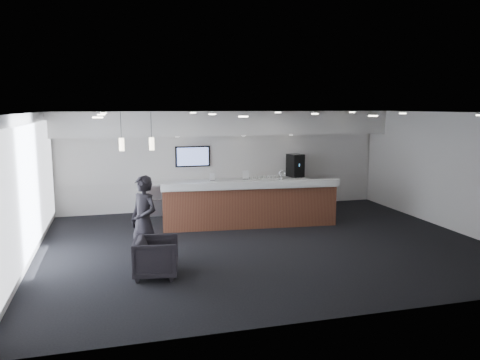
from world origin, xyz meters
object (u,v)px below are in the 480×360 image
object	(u,v)px
coffee_machine	(295,165)
service_counter	(250,205)
armchair	(156,257)
lounge_guest	(144,221)

from	to	relation	value
coffee_machine	service_counter	bearing A→B (deg)	-149.09
service_counter	coffee_machine	distance (m)	3.01
armchair	lounge_guest	distance (m)	0.89
service_counter	coffee_machine	xyz separation A→B (m)	(2.08, 2.05, 0.73)
coffee_machine	armchair	size ratio (longest dim) A/B	0.88
armchair	lounge_guest	size ratio (longest dim) A/B	0.45
service_counter	armchair	size ratio (longest dim) A/B	5.77
lounge_guest	armchair	bearing A→B (deg)	-24.12
armchair	lounge_guest	xyz separation A→B (m)	(-0.17, 0.69, 0.53)
service_counter	lounge_guest	size ratio (longest dim) A/B	2.59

